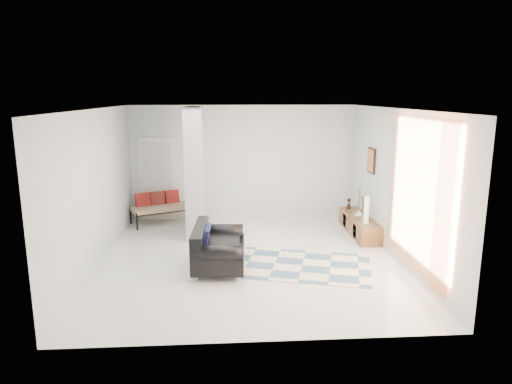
{
  "coord_description": "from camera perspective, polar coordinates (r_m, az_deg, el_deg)",
  "views": [
    {
      "loc": [
        -0.42,
        -8.2,
        3.05
      ],
      "look_at": [
        0.16,
        0.6,
        1.16
      ],
      "focal_mm": 32.0,
      "sensor_mm": 36.0,
      "label": 1
    }
  ],
  "objects": [
    {
      "name": "area_rug",
      "position": [
        8.43,
        5.81,
        -9.12
      ],
      "size": [
        2.76,
        2.19,
        0.01
      ],
      "primitive_type": "cube",
      "rotation": [
        0.0,
        0.0,
        -0.27
      ],
      "color": "beige",
      "rests_on": "floor"
    },
    {
      "name": "bronze_figurine",
      "position": [
        11.0,
        11.53,
        -1.41
      ],
      "size": [
        0.14,
        0.14,
        0.25
      ],
      "primitive_type": null,
      "rotation": [
        0.0,
        0.0,
        -0.08
      ],
      "color": "black",
      "rests_on": "media_console"
    },
    {
      "name": "wall_left",
      "position": [
        8.68,
        -19.3,
        0.46
      ],
      "size": [
        0.0,
        6.0,
        6.0
      ],
      "primitive_type": "plane",
      "rotation": [
        1.57,
        0.0,
        1.57
      ],
      "color": "silver",
      "rests_on": "ground"
    },
    {
      "name": "media_console",
      "position": [
        10.42,
        12.76,
        -4.04
      ],
      "size": [
        0.45,
        1.87,
        0.8
      ],
      "color": "brown",
      "rests_on": "floor"
    },
    {
      "name": "ceiling",
      "position": [
        8.21,
        -0.88,
        10.37
      ],
      "size": [
        6.0,
        6.0,
        0.0
      ],
      "primitive_type": "plane",
      "rotation": [
        3.14,
        0.0,
        0.0
      ],
      "color": "white",
      "rests_on": "wall_back"
    },
    {
      "name": "loveseat",
      "position": [
        8.25,
        -5.03,
        -6.97
      ],
      "size": [
        0.96,
        1.55,
        0.76
      ],
      "rotation": [
        0.0,
        0.0,
        -0.05
      ],
      "color": "silver",
      "rests_on": "floor"
    },
    {
      "name": "partition_column",
      "position": [
        9.96,
        -7.68,
        2.46
      ],
      "size": [
        0.35,
        1.2,
        2.8
      ],
      "primitive_type": "cube",
      "color": "#A7ADAF",
      "rests_on": "floor"
    },
    {
      "name": "wall_art",
      "position": [
        10.18,
        14.23,
        3.83
      ],
      "size": [
        0.04,
        0.45,
        0.55
      ],
      "primitive_type": "cube",
      "color": "#351A0E",
      "rests_on": "wall_right"
    },
    {
      "name": "wall_back",
      "position": [
        11.32,
        -1.65,
        3.72
      ],
      "size": [
        6.0,
        0.0,
        6.0
      ],
      "primitive_type": "plane",
      "rotation": [
        1.57,
        0.0,
        0.0
      ],
      "color": "silver",
      "rests_on": "ground"
    },
    {
      "name": "wall_right",
      "position": [
        8.94,
        17.03,
        0.94
      ],
      "size": [
        0.0,
        6.0,
        6.0
      ],
      "primitive_type": "plane",
      "rotation": [
        1.57,
        0.0,
        -1.57
      ],
      "color": "silver",
      "rests_on": "ground"
    },
    {
      "name": "curtain",
      "position": [
        7.86,
        19.44,
        -0.33
      ],
      "size": [
        0.0,
        2.55,
        2.55
      ],
      "primitive_type": "plane",
      "rotation": [
        1.57,
        0.0,
        1.57
      ],
      "color": "orange",
      "rests_on": "wall_right"
    },
    {
      "name": "hallway_door",
      "position": [
        11.46,
        -12.18,
        1.63
      ],
      "size": [
        0.85,
        0.06,
        2.04
      ],
      "primitive_type": "cube",
      "color": "white",
      "rests_on": "floor"
    },
    {
      "name": "wall_front",
      "position": [
        5.47,
        0.8,
        -5.43
      ],
      "size": [
        6.0,
        0.0,
        6.0
      ],
      "primitive_type": "plane",
      "rotation": [
        -1.57,
        0.0,
        0.0
      ],
      "color": "silver",
      "rests_on": "ground"
    },
    {
      "name": "floor",
      "position": [
        8.75,
        -0.82,
        -8.28
      ],
      "size": [
        6.0,
        6.0,
        0.0
      ],
      "primitive_type": "plane",
      "color": "white",
      "rests_on": "ground"
    },
    {
      "name": "daybed",
      "position": [
        11.23,
        -11.48,
        -1.66
      ],
      "size": [
        1.68,
        1.23,
        0.77
      ],
      "rotation": [
        0.0,
        0.0,
        0.42
      ],
      "color": "black",
      "rests_on": "floor"
    },
    {
      "name": "vase",
      "position": [
        10.25,
        12.71,
        -2.67
      ],
      "size": [
        0.18,
        0.18,
        0.18
      ],
      "primitive_type": "imported",
      "rotation": [
        0.0,
        0.0,
        0.08
      ],
      "color": "white",
      "rests_on": "media_console"
    },
    {
      "name": "cylinder_lamp",
      "position": [
        9.81,
        13.64,
        -2.19
      ],
      "size": [
        0.1,
        0.1,
        0.57
      ],
      "primitive_type": "cylinder",
      "color": "white",
      "rests_on": "media_console"
    }
  ]
}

